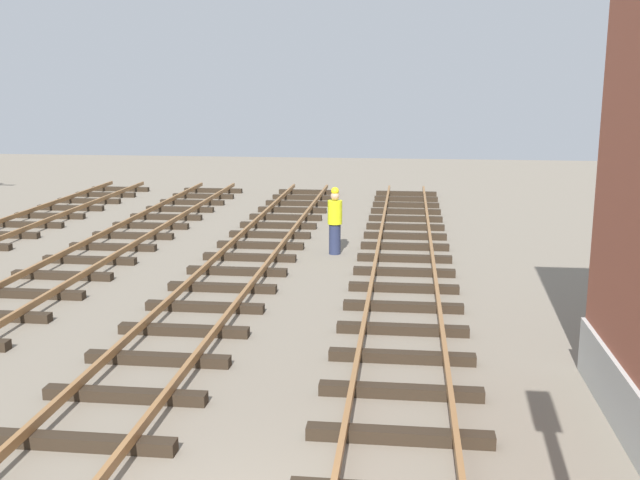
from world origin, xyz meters
name	(u,v)px	position (x,y,z in m)	size (l,w,h in m)	color
track_worker_foreground	(335,221)	(-0.61, 13.83, 0.93)	(0.40, 0.40, 1.87)	#262D4C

